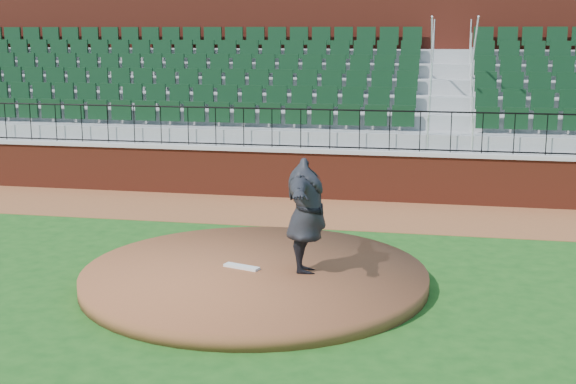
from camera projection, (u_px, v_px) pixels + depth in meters
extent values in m
plane|color=#194A15|center=(271.00, 283.00, 13.36)|extent=(90.00, 90.00, 0.00)
cube|color=brown|center=(320.00, 212.00, 18.54)|extent=(34.00, 3.20, 0.01)
cube|color=maroon|center=(329.00, 176.00, 19.96)|extent=(34.00, 0.35, 1.20)
cube|color=#B7B7B7|center=(330.00, 151.00, 19.83)|extent=(34.00, 0.45, 0.10)
cube|color=maroon|center=(355.00, 79.00, 24.82)|extent=(34.00, 0.50, 5.50)
cylinder|color=brown|center=(255.00, 276.00, 13.33)|extent=(5.92, 5.92, 0.25)
cube|color=silver|center=(242.00, 267.00, 13.38)|extent=(0.67, 0.36, 0.04)
imported|color=black|center=(306.00, 216.00, 12.96)|extent=(1.02, 2.49, 1.97)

